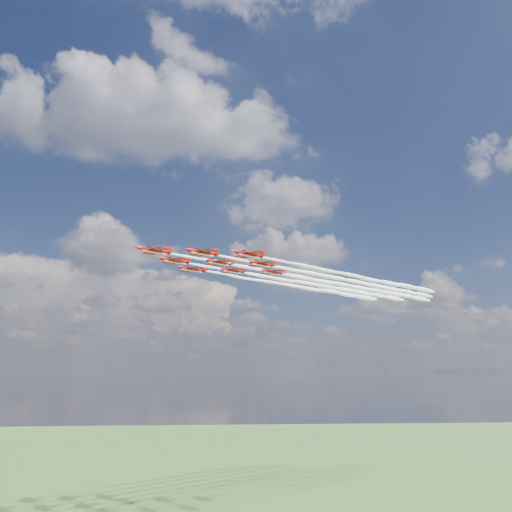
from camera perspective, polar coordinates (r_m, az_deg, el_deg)
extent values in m
cylinder|color=#AB090C|center=(135.58, -11.50, 0.62)|extent=(7.35, 5.98, 1.15)
cone|color=#AB090C|center=(133.10, -13.43, 0.97)|extent=(2.36, 2.18, 1.15)
cone|color=#AB090C|center=(138.05, -9.75, 0.29)|extent=(1.88, 1.78, 1.04)
ellipsoid|color=black|center=(134.68, -12.25, 0.95)|extent=(2.30, 2.07, 0.75)
cube|color=#AB090C|center=(135.82, -11.31, 0.56)|extent=(8.48, 9.67, 0.15)
cube|color=#AB090C|center=(137.67, -10.01, 0.34)|extent=(3.44, 3.88, 0.13)
cube|color=#AB090C|center=(138.00, -9.92, 0.71)|extent=(1.42, 1.13, 1.88)
cube|color=white|center=(135.45, -11.51, 0.40)|extent=(6.80, 5.49, 0.13)
cylinder|color=#AB090C|center=(135.74, -6.10, 0.41)|extent=(7.35, 5.98, 1.15)
cone|color=#AB090C|center=(132.84, -7.92, 0.76)|extent=(2.36, 2.18, 1.15)
cone|color=#AB090C|center=(138.59, -4.46, 0.09)|extent=(1.88, 1.78, 1.04)
ellipsoid|color=black|center=(134.67, -6.82, 0.74)|extent=(2.30, 2.07, 0.75)
cube|color=#AB090C|center=(136.02, -5.93, 0.35)|extent=(8.48, 9.67, 0.15)
cube|color=#AB090C|center=(138.16, -4.70, 0.13)|extent=(3.44, 3.88, 0.13)
cube|color=#AB090C|center=(138.50, -4.63, 0.50)|extent=(1.42, 1.13, 1.88)
cube|color=white|center=(135.62, -6.11, 0.19)|extent=(6.80, 5.49, 0.13)
cylinder|color=#AB090C|center=(146.74, -9.24, -0.53)|extent=(7.35, 5.98, 1.15)
cone|color=#AB090C|center=(144.07, -10.98, -0.22)|extent=(2.36, 2.18, 1.15)
cone|color=#AB090C|center=(149.39, -7.67, -0.80)|extent=(1.88, 1.78, 1.04)
ellipsoid|color=black|center=(145.76, -9.93, -0.22)|extent=(2.30, 2.07, 0.75)
cube|color=#AB090C|center=(147.01, -9.07, -0.58)|extent=(8.48, 9.67, 0.15)
cube|color=#AB090C|center=(148.98, -7.90, -0.76)|extent=(3.44, 3.88, 0.13)
cube|color=#AB090C|center=(149.30, -7.82, -0.42)|extent=(1.42, 1.13, 1.88)
cube|color=white|center=(146.63, -9.25, -0.73)|extent=(6.80, 5.49, 0.13)
cylinder|color=#AB090C|center=(137.10, -0.76, 0.19)|extent=(7.35, 5.98, 1.15)
cone|color=#AB090C|center=(133.80, -2.45, 0.54)|extent=(2.36, 2.18, 1.15)
cone|color=#AB090C|center=(140.30, 0.74, -0.12)|extent=(1.88, 1.78, 1.04)
ellipsoid|color=black|center=(135.88, -1.43, 0.52)|extent=(2.30, 2.07, 0.75)
cube|color=#AB090C|center=(137.42, -0.60, 0.14)|extent=(8.48, 9.67, 0.15)
cube|color=#AB090C|center=(139.82, 0.52, -0.07)|extent=(3.44, 3.88, 0.13)
cube|color=#AB090C|center=(140.17, 0.58, 0.29)|extent=(1.42, 1.13, 1.88)
cube|color=white|center=(136.98, -0.77, -0.02)|extent=(6.80, 5.49, 0.13)
cylinder|color=#AB090C|center=(147.37, -4.27, -0.72)|extent=(7.35, 5.98, 1.15)
cone|color=#AB090C|center=(144.31, -5.91, -0.42)|extent=(2.36, 2.18, 1.15)
cone|color=#AB090C|center=(150.36, -2.79, -0.99)|extent=(1.88, 1.78, 1.04)
ellipsoid|color=black|center=(146.24, -4.91, -0.42)|extent=(2.30, 2.07, 0.75)
cube|color=#AB090C|center=(147.67, -4.11, -0.77)|extent=(8.48, 9.67, 0.15)
cube|color=#AB090C|center=(149.90, -3.01, -0.95)|extent=(3.44, 3.88, 0.13)
cube|color=#AB090C|center=(150.23, -2.94, -0.61)|extent=(1.42, 1.13, 1.88)
cube|color=white|center=(147.26, -4.27, -0.92)|extent=(6.80, 5.49, 0.13)
cylinder|color=#AB090C|center=(158.16, -7.31, -1.50)|extent=(7.35, 5.98, 1.15)
cone|color=#AB090C|center=(155.31, -8.89, -1.24)|extent=(2.36, 2.18, 1.15)
cone|color=#AB090C|center=(160.94, -5.88, -1.75)|extent=(1.88, 1.78, 1.04)
ellipsoid|color=black|center=(157.10, -7.93, -1.23)|extent=(2.30, 2.07, 0.75)
cube|color=#AB090C|center=(158.44, -7.16, -1.55)|extent=(8.48, 9.67, 0.15)
cube|color=#AB090C|center=(160.52, -6.09, -1.71)|extent=(3.44, 3.88, 0.13)
cube|color=#AB090C|center=(160.83, -6.02, -1.39)|extent=(1.42, 1.13, 1.88)
cube|color=white|center=(158.05, -7.32, -1.69)|extent=(6.80, 5.49, 0.13)
cylinder|color=#AB090C|center=(149.10, 0.63, -0.90)|extent=(7.35, 5.98, 1.15)
cone|color=#AB090C|center=(145.69, -0.89, -0.61)|extent=(2.36, 2.18, 1.15)
cone|color=#AB090C|center=(152.40, 1.98, -1.16)|extent=(1.88, 1.78, 1.04)
ellipsoid|color=black|center=(147.82, 0.03, -0.61)|extent=(2.30, 2.07, 0.75)
cube|color=#AB090C|center=(149.43, 0.77, -0.95)|extent=(8.48, 9.67, 0.15)
cube|color=#AB090C|center=(151.90, 1.78, -1.12)|extent=(3.44, 3.88, 0.13)
cube|color=#AB090C|center=(152.24, 1.84, -0.79)|extent=(1.42, 1.13, 1.88)
cube|color=white|center=(148.99, 0.63, -1.10)|extent=(6.80, 5.49, 0.13)
cylinder|color=#AB090C|center=(159.18, -2.71, -1.67)|extent=(7.35, 5.98, 1.15)
cone|color=#AB090C|center=(156.00, -4.19, -1.41)|extent=(2.36, 2.18, 1.15)
cone|color=#AB090C|center=(162.28, -1.37, -1.91)|extent=(1.88, 1.78, 1.04)
ellipsoid|color=black|center=(157.99, -3.29, -1.40)|extent=(2.30, 2.07, 0.75)
cube|color=#AB090C|center=(159.50, -2.56, -1.72)|extent=(8.48, 9.67, 0.15)
cube|color=#AB090C|center=(161.81, -1.56, -1.87)|extent=(3.44, 3.88, 0.13)
cube|color=#AB090C|center=(162.13, -1.51, -1.56)|extent=(1.42, 1.13, 1.88)
cube|color=white|center=(159.08, -2.71, -1.86)|extent=(6.80, 5.49, 0.13)
cylinder|color=#AB090C|center=(161.22, 1.81, -1.83)|extent=(7.35, 5.98, 1.15)
cone|color=#AB090C|center=(157.71, 0.44, -1.58)|extent=(2.36, 2.18, 1.15)
cone|color=#AB090C|center=(164.60, 3.04, -2.05)|extent=(1.88, 1.78, 1.04)
ellipsoid|color=black|center=(159.90, 1.27, -1.57)|extent=(2.30, 2.07, 0.75)
cube|color=#AB090C|center=(161.56, 1.94, -1.87)|extent=(8.48, 9.67, 0.15)
cube|color=#AB090C|center=(164.09, 2.86, -2.02)|extent=(3.44, 3.88, 0.13)
cube|color=#AB090C|center=(164.42, 2.91, -1.71)|extent=(1.42, 1.13, 1.88)
cube|color=white|center=(161.12, 1.81, -2.01)|extent=(6.80, 5.49, 0.13)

